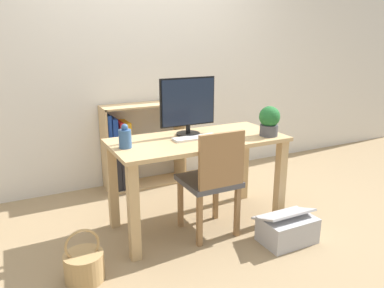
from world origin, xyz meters
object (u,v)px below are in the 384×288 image
at_px(monitor, 188,104).
at_px(bookshelf, 130,148).
at_px(storage_box, 287,228).
at_px(potted_plant, 269,121).
at_px(vase, 125,138).
at_px(basket, 84,265).
at_px(keyboard, 196,138).
at_px(chair, 213,179).

distance_m(monitor, bookshelf, 1.06).
bearing_deg(storage_box, potted_plant, 79.37).
height_order(vase, basket, vase).
xyz_separation_m(monitor, storage_box, (0.49, -0.68, -0.87)).
distance_m(vase, bookshelf, 1.12).
distance_m(vase, potted_plant, 1.13).
bearing_deg(basket, vase, 40.28).
distance_m(monitor, vase, 0.59).
bearing_deg(bookshelf, keyboard, -78.01).
distance_m(monitor, keyboard, 0.27).
bearing_deg(monitor, storage_box, -54.25).
distance_m(vase, basket, 0.88).
distance_m(monitor, storage_box, 1.21).
bearing_deg(keyboard, potted_plant, -17.60).
bearing_deg(potted_plant, chair, -177.00).
distance_m(monitor, chair, 0.61).
height_order(monitor, potted_plant, monitor).
distance_m(keyboard, bookshelf, 1.08).
xyz_separation_m(potted_plant, chair, (-0.52, -0.03, -0.39)).
relative_size(vase, chair, 0.21).
distance_m(vase, chair, 0.71).
relative_size(keyboard, vase, 2.06).
bearing_deg(bookshelf, vase, -108.79).
xyz_separation_m(monitor, vase, (-0.55, -0.12, -0.17)).
height_order(bookshelf, basket, bookshelf).
xyz_separation_m(keyboard, bookshelf, (-0.21, 1.01, -0.32)).
height_order(potted_plant, storage_box, potted_plant).
xyz_separation_m(bookshelf, basket, (-0.74, -1.34, -0.31)).
height_order(basket, storage_box, basket).
height_order(chair, bookshelf, chair).
relative_size(monitor, potted_plant, 1.97).
bearing_deg(basket, monitor, 25.96).
distance_m(potted_plant, storage_box, 0.83).
height_order(keyboard, chair, chair).
bearing_deg(monitor, basket, -154.04).
bearing_deg(vase, bookshelf, 71.21).
distance_m(potted_plant, basket, 1.70).
height_order(monitor, keyboard, monitor).
height_order(keyboard, storage_box, keyboard).
bearing_deg(basket, storage_box, -8.34).
bearing_deg(monitor, vase, -167.41).
relative_size(monitor, storage_box, 1.14).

